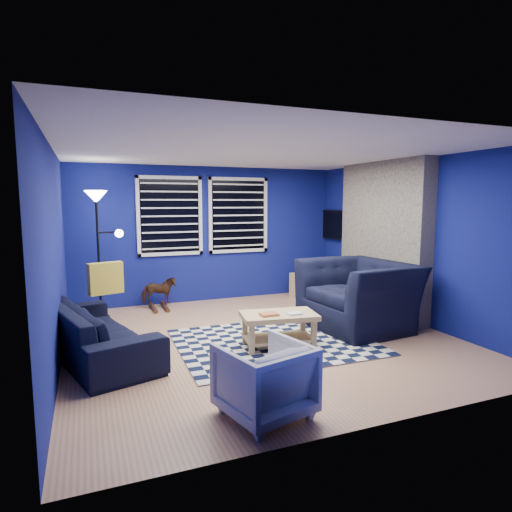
{
  "coord_description": "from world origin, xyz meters",
  "views": [
    {
      "loc": [
        -2.16,
        -5.24,
        1.85
      ],
      "look_at": [
        0.05,
        0.3,
        1.1
      ],
      "focal_mm": 30.0,
      "sensor_mm": 36.0,
      "label": 1
    }
  ],
  "objects_px": {
    "sofa": "(97,331)",
    "coffee_table": "(279,323)",
    "armchair_bent": "(264,380)",
    "rocking_horse": "(159,291)",
    "cabinet": "(307,284)",
    "tv": "(337,225)",
    "armchair_big": "(359,295)",
    "floor_lamp": "(98,214)"
  },
  "relations": [
    {
      "from": "coffee_table",
      "to": "cabinet",
      "type": "relative_size",
      "value": 1.67
    },
    {
      "from": "sofa",
      "to": "floor_lamp",
      "type": "relative_size",
      "value": 1.08
    },
    {
      "from": "sofa",
      "to": "coffee_table",
      "type": "xyz_separation_m",
      "value": [
        2.16,
        -0.53,
        0.01
      ]
    },
    {
      "from": "armchair_bent",
      "to": "cabinet",
      "type": "distance_m",
      "value": 4.78
    },
    {
      "from": "cabinet",
      "to": "floor_lamp",
      "type": "distance_m",
      "value": 4.03
    },
    {
      "from": "armchair_big",
      "to": "armchair_bent",
      "type": "height_order",
      "value": "armchair_big"
    },
    {
      "from": "armchair_big",
      "to": "armchair_bent",
      "type": "distance_m",
      "value": 3.02
    },
    {
      "from": "tv",
      "to": "armchair_big",
      "type": "distance_m",
      "value": 2.43
    },
    {
      "from": "rocking_horse",
      "to": "cabinet",
      "type": "xyz_separation_m",
      "value": [
        2.84,
        -0.11,
        -0.07
      ]
    },
    {
      "from": "sofa",
      "to": "floor_lamp",
      "type": "bearing_deg",
      "value": -20.31
    },
    {
      "from": "armchair_bent",
      "to": "floor_lamp",
      "type": "relative_size",
      "value": 0.35
    },
    {
      "from": "armchair_big",
      "to": "coffee_table",
      "type": "distance_m",
      "value": 1.53
    },
    {
      "from": "armchair_bent",
      "to": "sofa",
      "type": "bearing_deg",
      "value": -71.91
    },
    {
      "from": "coffee_table",
      "to": "cabinet",
      "type": "distance_m",
      "value": 3.02
    },
    {
      "from": "rocking_horse",
      "to": "floor_lamp",
      "type": "height_order",
      "value": "floor_lamp"
    },
    {
      "from": "tv",
      "to": "sofa",
      "type": "height_order",
      "value": "tv"
    },
    {
      "from": "armchair_big",
      "to": "cabinet",
      "type": "height_order",
      "value": "armchair_big"
    },
    {
      "from": "coffee_table",
      "to": "cabinet",
      "type": "xyz_separation_m",
      "value": [
        1.74,
        2.47,
        -0.08
      ]
    },
    {
      "from": "rocking_horse",
      "to": "cabinet",
      "type": "relative_size",
      "value": 0.96
    },
    {
      "from": "armchair_bent",
      "to": "cabinet",
      "type": "xyz_separation_m",
      "value": [
        2.59,
        4.01,
        -0.08
      ]
    },
    {
      "from": "tv",
      "to": "armchair_big",
      "type": "xyz_separation_m",
      "value": [
        -0.91,
        -2.06,
        -0.91
      ]
    },
    {
      "from": "floor_lamp",
      "to": "armchair_bent",
      "type": "bearing_deg",
      "value": -72.99
    },
    {
      "from": "coffee_table",
      "to": "floor_lamp",
      "type": "bearing_deg",
      "value": 131.22
    },
    {
      "from": "sofa",
      "to": "armchair_big",
      "type": "bearing_deg",
      "value": -108.51
    },
    {
      "from": "rocking_horse",
      "to": "coffee_table",
      "type": "distance_m",
      "value": 2.8
    },
    {
      "from": "tv",
      "to": "sofa",
      "type": "relative_size",
      "value": 0.46
    },
    {
      "from": "sofa",
      "to": "armchair_bent",
      "type": "height_order",
      "value": "armchair_bent"
    },
    {
      "from": "armchair_bent",
      "to": "rocking_horse",
      "type": "distance_m",
      "value": 4.13
    },
    {
      "from": "armchair_big",
      "to": "tv",
      "type": "bearing_deg",
      "value": 150.59
    },
    {
      "from": "sofa",
      "to": "armchair_bent",
      "type": "distance_m",
      "value": 2.45
    },
    {
      "from": "armchair_big",
      "to": "armchair_bent",
      "type": "relative_size",
      "value": 2.1
    },
    {
      "from": "sofa",
      "to": "armchair_big",
      "type": "height_order",
      "value": "armchair_big"
    },
    {
      "from": "sofa",
      "to": "floor_lamp",
      "type": "distance_m",
      "value": 2.24
    },
    {
      "from": "cabinet",
      "to": "floor_lamp",
      "type": "bearing_deg",
      "value": 175.76
    },
    {
      "from": "sofa",
      "to": "rocking_horse",
      "type": "relative_size",
      "value": 3.74
    },
    {
      "from": "rocking_horse",
      "to": "coffee_table",
      "type": "height_order",
      "value": "rocking_horse"
    },
    {
      "from": "armchair_bent",
      "to": "rocking_horse",
      "type": "xyz_separation_m",
      "value": [
        -0.25,
        4.12,
        -0.01
      ]
    },
    {
      "from": "sofa",
      "to": "coffee_table",
      "type": "bearing_deg",
      "value": -119.96
    },
    {
      "from": "tv",
      "to": "coffee_table",
      "type": "bearing_deg",
      "value": -134.33
    },
    {
      "from": "sofa",
      "to": "cabinet",
      "type": "bearing_deg",
      "value": -79.79
    },
    {
      "from": "sofa",
      "to": "cabinet",
      "type": "relative_size",
      "value": 3.6
    },
    {
      "from": "rocking_horse",
      "to": "sofa",
      "type": "bearing_deg",
      "value": 158.89
    }
  ]
}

